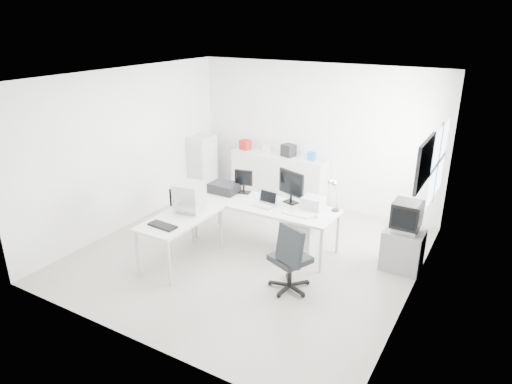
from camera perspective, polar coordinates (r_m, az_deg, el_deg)
The scene contains 30 objects.
floor at distance 7.45m, azimuth -0.78°, elevation -7.68°, with size 5.00×5.00×0.01m, color beige.
ceiling at distance 6.58m, azimuth -0.90°, elevation 14.24°, with size 5.00×5.00×0.01m, color white.
back_wall at distance 9.04m, azimuth 7.41°, elevation 6.91°, with size 5.00×0.02×2.80m, color white.
left_wall at distance 8.40m, azimuth -15.69°, elevation 5.21°, with size 0.02×5.00×2.80m, color white.
right_wall at distance 6.07m, azimuth 19.86°, elevation -1.32°, with size 0.02×5.00×2.80m, color white.
window at distance 7.13m, azimuth 21.82°, elevation 3.40°, with size 0.02×1.20×1.10m, color white, non-canonical shape.
wall_picture at distance 6.01m, azimuth 20.35°, elevation 3.47°, with size 0.04×0.90×0.60m, color black, non-canonical shape.
main_desk at distance 7.55m, azimuth 1.05°, elevation -4.09°, with size 2.40×0.80×0.75m, color silver, non-canonical shape.
side_desk at distance 7.17m, azimuth -9.28°, elevation -5.81°, with size 0.70×1.40×0.75m, color silver, non-canonical shape.
drawer_pedestal at distance 7.34m, azimuth 6.04°, elevation -5.62°, with size 0.40×0.50×0.60m, color silver.
inkjet_printer at distance 7.86m, azimuth -3.98°, elevation 0.55°, with size 0.47×0.37×0.17m, color black.
lcd_monitor_small at distance 7.78m, azimuth -1.56°, elevation 1.28°, with size 0.31×0.18×0.40m, color black, non-canonical shape.
lcd_monitor_large at distance 7.35m, azimuth 4.42°, elevation 0.64°, with size 0.53×0.21×0.55m, color black, non-canonical shape.
laptop at distance 7.25m, azimuth 1.04°, elevation -0.91°, with size 0.36×0.37×0.24m, color #B7B7BA, non-canonical shape.
white_keyboard at distance 7.00m, azimuth 5.13°, elevation -2.81°, with size 0.45×0.14×0.02m, color silver.
white_mouse at distance 6.92m, azimuth 7.56°, elevation -2.98°, with size 0.07×0.07×0.07m, color silver.
laser_printer at distance 7.24m, azimuth 7.12°, elevation -1.33°, with size 0.33×0.28×0.19m, color #B5B5B5.
desk_lamp at distance 7.13m, azimuth 10.01°, elevation -0.41°, with size 0.17×0.17×0.52m, color silver, non-canonical shape.
crt_monitor at distance 7.09m, azimuth -8.30°, elevation -0.61°, with size 0.42×0.42×0.48m, color #B7B7BA, non-canonical shape.
black_keyboard at distance 6.73m, azimuth -11.61°, elevation -4.14°, with size 0.44×0.18×0.03m, color black.
office_chair at distance 6.32m, azimuth 4.31°, elevation -7.89°, with size 0.61×0.61×1.05m, color #212426, non-canonical shape.
tv_cabinet at distance 7.24m, azimuth 17.83°, elevation -6.89°, with size 0.57×0.47×0.63m, color gray.
crt_tv at distance 7.01m, azimuth 18.32°, elevation -2.99°, with size 0.50×0.48×0.45m, color black, non-canonical shape.
sideboard at distance 9.33m, azimuth 2.88°, elevation 1.73°, with size 2.00×0.50×1.00m, color silver.
clutter_box_a at distance 9.53m, azimuth -1.35°, elevation 5.93°, with size 0.20×0.18×0.20m, color #A51917.
clutter_box_b at distance 9.29m, azimuth 1.30°, elevation 5.36°, with size 0.14×0.12×0.14m, color silver.
clutter_box_c at distance 9.06m, azimuth 4.08°, elevation 5.22°, with size 0.24×0.22×0.24m, color black.
clutter_box_d at distance 8.87m, azimuth 6.98°, elevation 4.47°, with size 0.15×0.13×0.15m, color #1A68B8.
clutter_bottle at distance 9.71m, azimuth -2.74°, elevation 6.27°, with size 0.07×0.07×0.22m, color silver.
filing_cabinet at distance 9.80m, azimuth -6.71°, elevation 3.38°, with size 0.44×0.53×1.26m, color silver.
Camera 1 is at (3.37, -5.59, 3.58)m, focal length 32.00 mm.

